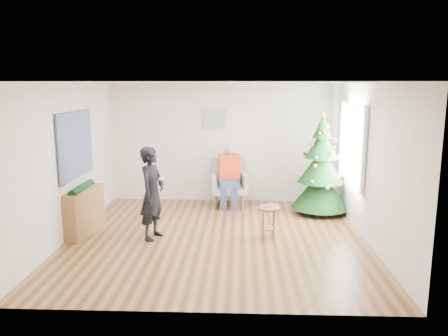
{
  "coord_description": "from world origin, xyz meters",
  "views": [
    {
      "loc": [
        0.41,
        -7.09,
        2.56
      ],
      "look_at": [
        0.1,
        0.6,
        1.1
      ],
      "focal_mm": 35.0,
      "sensor_mm": 36.0,
      "label": 1
    }
  ],
  "objects_px": {
    "stool": "(268,222)",
    "console": "(83,212)",
    "christmas_tree": "(321,168)",
    "standing_man": "(152,193)",
    "armchair": "(229,188)"
  },
  "relations": [
    {
      "from": "standing_man",
      "to": "console",
      "type": "height_order",
      "value": "standing_man"
    },
    {
      "from": "console",
      "to": "standing_man",
      "type": "bearing_deg",
      "value": 1.95
    },
    {
      "from": "christmas_tree",
      "to": "armchair",
      "type": "bearing_deg",
      "value": 165.58
    },
    {
      "from": "christmas_tree",
      "to": "console",
      "type": "height_order",
      "value": "christmas_tree"
    },
    {
      "from": "stool",
      "to": "console",
      "type": "bearing_deg",
      "value": 178.98
    },
    {
      "from": "standing_man",
      "to": "console",
      "type": "distance_m",
      "value": 1.32
    },
    {
      "from": "standing_man",
      "to": "console",
      "type": "xyz_separation_m",
      "value": [
        -1.25,
        0.16,
        -0.38
      ]
    },
    {
      "from": "armchair",
      "to": "standing_man",
      "type": "height_order",
      "value": "standing_man"
    },
    {
      "from": "console",
      "to": "christmas_tree",
      "type": "bearing_deg",
      "value": 28.06
    },
    {
      "from": "christmas_tree",
      "to": "standing_man",
      "type": "distance_m",
      "value": 3.5
    },
    {
      "from": "christmas_tree",
      "to": "standing_man",
      "type": "height_order",
      "value": "christmas_tree"
    },
    {
      "from": "christmas_tree",
      "to": "stool",
      "type": "xyz_separation_m",
      "value": [
        -1.13,
        -1.54,
        -0.66
      ]
    },
    {
      "from": "standing_man",
      "to": "stool",
      "type": "bearing_deg",
      "value": -71.24
    },
    {
      "from": "christmas_tree",
      "to": "stool",
      "type": "bearing_deg",
      "value": -126.42
    },
    {
      "from": "standing_man",
      "to": "console",
      "type": "bearing_deg",
      "value": 98.45
    }
  ]
}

